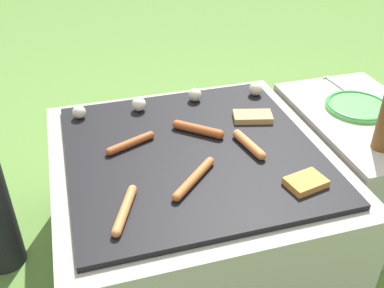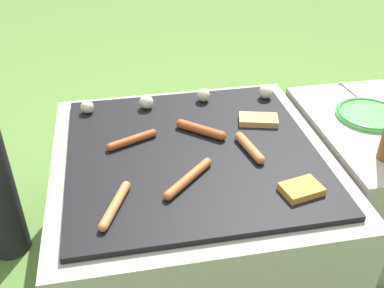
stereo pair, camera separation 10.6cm
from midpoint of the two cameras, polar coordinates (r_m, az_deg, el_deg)
ground_plane at (r=1.61m, az=-1.94°, el=-13.18°), size 14.00×14.00×0.00m
grill at (r=1.46m, az=-2.09°, el=-7.62°), size 0.83×0.83×0.42m
side_ledge at (r=1.71m, az=18.14°, el=-2.62°), size 0.39×0.61×0.42m
sausage_front_right at (r=1.34m, az=4.99°, el=-0.11°), size 0.05×0.16×0.03m
sausage_mid_left at (r=1.36m, az=-10.03°, el=0.06°), size 0.16×0.08×0.02m
sausage_front_left at (r=1.40m, az=-1.42°, el=1.83°), size 0.14×0.12×0.03m
sausage_back_left at (r=1.20m, az=-2.26°, el=-4.43°), size 0.15×0.15×0.02m
sausage_front_center at (r=1.13m, az=-11.24°, el=-8.28°), size 0.09×0.17×0.02m
bread_slice_right at (r=1.22m, az=11.85°, el=-4.85°), size 0.12×0.09×0.02m
bread_slice_center at (r=1.49m, az=5.69°, el=3.43°), size 0.14×0.10×0.02m
mushroom_row at (r=1.56m, az=-4.23°, el=5.67°), size 0.67×0.07×0.05m
plate_colorful at (r=1.63m, az=18.60°, el=4.53°), size 0.22×0.22×0.02m
fork_utensil at (r=1.77m, az=16.25°, el=7.23°), size 0.03×0.17×0.01m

